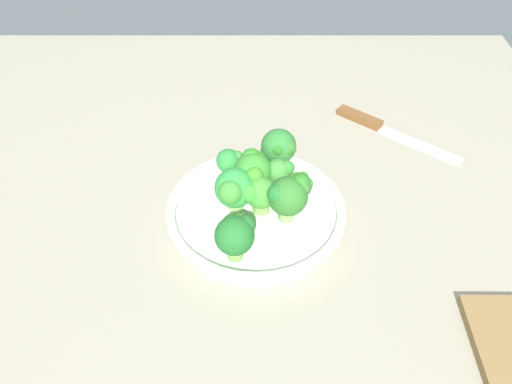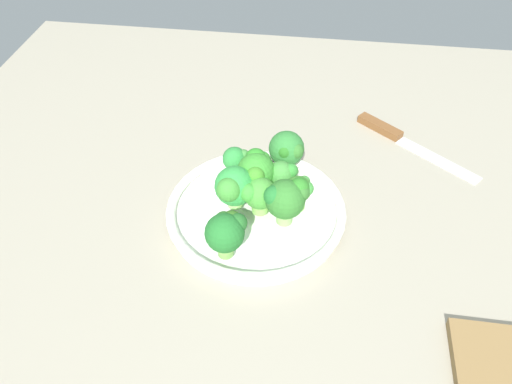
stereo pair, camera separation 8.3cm
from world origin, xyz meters
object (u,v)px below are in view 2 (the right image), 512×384
broccoli_floret_4 (257,170)px  broccoli_floret_7 (226,231)px  bowl (256,211)px  broccoli_floret_0 (299,189)px  knife (400,138)px  broccoli_floret_2 (259,193)px  broccoli_floret_1 (236,160)px  broccoli_floret_6 (281,175)px  broccoli_floret_8 (287,150)px  broccoli_floret_5 (233,187)px  broccoli_floret_3 (286,198)px

broccoli_floret_4 → broccoli_floret_7: (13.87, -2.49, -0.00)cm
bowl → broccoli_floret_7: 12.23cm
broccoli_floret_0 → knife: (-23.99, 18.16, -5.98)cm
bowl → broccoli_floret_2: bearing=32.5°
broccoli_floret_1 → broccoli_floret_4: (3.80, 4.04, 1.38)cm
broccoli_floret_6 → broccoli_floret_8: (-5.77, 0.39, 0.66)cm
broccoli_floret_0 → broccoli_floret_5: bearing=-81.6°
broccoli_floret_5 → broccoli_floret_7: bearing=3.4°
bowl → broccoli_floret_7: broccoli_floret_7 is taller
broccoli_floret_4 → broccoli_floret_8: 7.61cm
broccoli_floret_7 → knife: 45.25cm
broccoli_floret_3 → broccoli_floret_6: broccoli_floret_3 is taller
broccoli_floret_5 → broccoli_floret_1: bearing=-173.0°
broccoli_floret_5 → broccoli_floret_6: size_ratio=1.23×
broccoli_floret_8 → broccoli_floret_0: bearing=17.1°
broccoli_floret_1 → broccoli_floret_6: (3.36, 8.05, 0.45)cm
bowl → broccoli_floret_1: bearing=-148.8°
broccoli_floret_1 → broccoli_floret_7: (17.66, 1.56, 1.38)cm
broccoli_floret_0 → broccoli_floret_2: 6.42cm
bowl → broccoli_floret_7: bearing=-15.7°
broccoli_floret_0 → broccoli_floret_6: broccoli_floret_0 is taller
broccoli_floret_3 → broccoli_floret_6: bearing=-168.2°
broccoli_floret_6 → broccoli_floret_1: bearing=-112.7°
broccoli_floret_3 → broccoli_floret_8: (-12.51, -1.02, -0.60)cm
broccoli_floret_3 → broccoli_floret_8: bearing=-175.3°
broccoli_floret_0 → broccoli_floret_4: (-2.83, -7.18, 0.82)cm
broccoli_floret_6 → broccoli_floret_2: bearing=-31.9°
broccoli_floret_7 → broccoli_floret_8: same height
broccoli_floret_6 → broccoli_floret_4: bearing=-83.9°
broccoli_floret_5 → broccoli_floret_7: (9.52, 0.56, 0.20)cm
broccoli_floret_2 → broccoli_floret_6: (-4.88, 3.04, -0.10)cm
broccoli_floret_2 → broccoli_floret_3: 4.95cm
broccoli_floret_2 → broccoli_floret_7: broccoli_floret_7 is taller
broccoli_floret_2 → broccoli_floret_7: (9.41, -3.46, 0.83)cm
broccoli_floret_1 → broccoli_floret_8: broccoli_floret_8 is taller
knife → broccoli_floret_7: bearing=-38.5°
bowl → broccoli_floret_2: 5.20cm
broccoli_floret_2 → broccoli_floret_6: broccoli_floret_2 is taller
broccoli_floret_2 → broccoli_floret_0: bearing=104.7°
broccoli_floret_6 → broccoli_floret_8: broccoli_floret_8 is taller
broccoli_floret_3 → broccoli_floret_7: size_ratio=1.06×
broccoli_floret_6 → broccoli_floret_3: bearing=11.8°
bowl → broccoli_floret_6: broccoli_floret_6 is taller
broccoli_floret_4 → broccoli_floret_5: size_ratio=1.01×
bowl → broccoli_floret_3: broccoli_floret_3 is taller
broccoli_floret_4 → broccoli_floret_6: broccoli_floret_4 is taller
broccoli_floret_7 → broccoli_floret_0: bearing=138.8°
broccoli_floret_1 → broccoli_floret_2: (8.25, 5.02, 0.55)cm
broccoli_floret_6 → broccoli_floret_7: 15.73cm
broccoli_floret_1 → broccoli_floret_2: broccoli_floret_2 is taller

